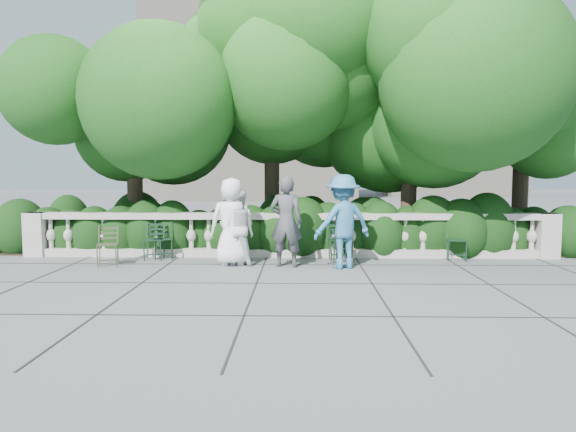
{
  "coord_description": "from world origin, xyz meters",
  "views": [
    {
      "loc": [
        0.25,
        -9.72,
        1.94
      ],
      "look_at": [
        0.0,
        1.0,
        1.0
      ],
      "focal_mm": 32.0,
      "sensor_mm": 36.0,
      "label": 1
    }
  ],
  "objects_px": {
    "chair_d": "(239,260)",
    "person_woman_grey": "(286,222)",
    "chair_c": "(342,261)",
    "chair_e": "(339,261)",
    "person_casual_man": "(237,227)",
    "person_businessman": "(232,222)",
    "chair_weathered": "(107,267)",
    "chair_f": "(457,262)",
    "chair_b": "(153,261)",
    "chair_a": "(164,260)",
    "person_older_blue": "(343,222)"
  },
  "relations": [
    {
      "from": "chair_f",
      "to": "chair_c",
      "type": "bearing_deg",
      "value": -169.17
    },
    {
      "from": "chair_c",
      "to": "chair_f",
      "type": "distance_m",
      "value": 2.48
    },
    {
      "from": "person_casual_man",
      "to": "chair_weathered",
      "type": "bearing_deg",
      "value": 9.98
    },
    {
      "from": "chair_d",
      "to": "chair_f",
      "type": "bearing_deg",
      "value": -23.36
    },
    {
      "from": "chair_c",
      "to": "person_woman_grey",
      "type": "xyz_separation_m",
      "value": [
        -1.19,
        -0.68,
        0.92
      ]
    },
    {
      "from": "person_businessman",
      "to": "chair_a",
      "type": "bearing_deg",
      "value": -28.0
    },
    {
      "from": "chair_a",
      "to": "person_woman_grey",
      "type": "relative_size",
      "value": 0.46
    },
    {
      "from": "chair_b",
      "to": "person_woman_grey",
      "type": "distance_m",
      "value": 3.11
    },
    {
      "from": "chair_weathered",
      "to": "person_businessman",
      "type": "distance_m",
      "value": 2.68
    },
    {
      "from": "person_casual_man",
      "to": "chair_a",
      "type": "bearing_deg",
      "value": -14.07
    },
    {
      "from": "chair_d",
      "to": "person_woman_grey",
      "type": "relative_size",
      "value": 0.46
    },
    {
      "from": "chair_f",
      "to": "person_older_blue",
      "type": "distance_m",
      "value": 2.81
    },
    {
      "from": "chair_b",
      "to": "chair_weathered",
      "type": "height_order",
      "value": "same"
    },
    {
      "from": "person_businessman",
      "to": "chair_d",
      "type": "bearing_deg",
      "value": -108.1
    },
    {
      "from": "person_woman_grey",
      "to": "person_older_blue",
      "type": "bearing_deg",
      "value": -177.3
    },
    {
      "from": "chair_c",
      "to": "chair_weathered",
      "type": "height_order",
      "value": "same"
    },
    {
      "from": "chair_a",
      "to": "person_older_blue",
      "type": "relative_size",
      "value": 0.45
    },
    {
      "from": "chair_a",
      "to": "chair_d",
      "type": "height_order",
      "value": "same"
    },
    {
      "from": "chair_b",
      "to": "person_older_blue",
      "type": "height_order",
      "value": "person_older_blue"
    },
    {
      "from": "person_woman_grey",
      "to": "chair_a",
      "type": "bearing_deg",
      "value": -5.28
    },
    {
      "from": "chair_e",
      "to": "chair_f",
      "type": "height_order",
      "value": "same"
    },
    {
      "from": "person_woman_grey",
      "to": "person_casual_man",
      "type": "bearing_deg",
      "value": -1.33
    },
    {
      "from": "person_businessman",
      "to": "person_casual_man",
      "type": "relative_size",
      "value": 1.15
    },
    {
      "from": "chair_e",
      "to": "person_woman_grey",
      "type": "distance_m",
      "value": 1.58
    },
    {
      "from": "chair_e",
      "to": "chair_weathered",
      "type": "height_order",
      "value": "same"
    },
    {
      "from": "chair_a",
      "to": "person_casual_man",
      "type": "distance_m",
      "value": 1.92
    },
    {
      "from": "chair_d",
      "to": "person_casual_man",
      "type": "distance_m",
      "value": 0.93
    },
    {
      "from": "chair_d",
      "to": "chair_weathered",
      "type": "height_order",
      "value": "same"
    },
    {
      "from": "chair_b",
      "to": "chair_e",
      "type": "xyz_separation_m",
      "value": [
        4.03,
        0.04,
        0.0
      ]
    },
    {
      "from": "person_woman_grey",
      "to": "person_casual_man",
      "type": "xyz_separation_m",
      "value": [
        -1.02,
        0.19,
        -0.14
      ]
    },
    {
      "from": "person_casual_man",
      "to": "chair_e",
      "type": "bearing_deg",
      "value": -165.85
    },
    {
      "from": "chair_b",
      "to": "chair_c",
      "type": "distance_m",
      "value": 4.09
    },
    {
      "from": "chair_c",
      "to": "chair_e",
      "type": "height_order",
      "value": "same"
    },
    {
      "from": "person_businessman",
      "to": "person_woman_grey",
      "type": "distance_m",
      "value": 1.14
    },
    {
      "from": "chair_weathered",
      "to": "person_businessman",
      "type": "xyz_separation_m",
      "value": [
        2.5,
        0.3,
        0.9
      ]
    },
    {
      "from": "chair_a",
      "to": "chair_d",
      "type": "distance_m",
      "value": 1.66
    },
    {
      "from": "chair_weathered",
      "to": "person_casual_man",
      "type": "height_order",
      "value": "person_casual_man"
    },
    {
      "from": "chair_c",
      "to": "chair_weathered",
      "type": "distance_m",
      "value": 4.88
    },
    {
      "from": "chair_a",
      "to": "chair_c",
      "type": "height_order",
      "value": "same"
    },
    {
      "from": "person_woman_grey",
      "to": "person_casual_man",
      "type": "distance_m",
      "value": 1.04
    },
    {
      "from": "chair_b",
      "to": "chair_c",
      "type": "xyz_separation_m",
      "value": [
        4.09,
        0.09,
        0.0
      ]
    },
    {
      "from": "chair_b",
      "to": "chair_f",
      "type": "xyz_separation_m",
      "value": [
        6.57,
        0.08,
        0.0
      ]
    },
    {
      "from": "chair_f",
      "to": "person_businessman",
      "type": "xyz_separation_m",
      "value": [
        -4.79,
        -0.51,
        0.9
      ]
    },
    {
      "from": "chair_weathered",
      "to": "person_businessman",
      "type": "height_order",
      "value": "person_businessman"
    },
    {
      "from": "chair_c",
      "to": "chair_d",
      "type": "bearing_deg",
      "value": 163.87
    },
    {
      "from": "chair_b",
      "to": "chair_d",
      "type": "relative_size",
      "value": 1.0
    },
    {
      "from": "chair_c",
      "to": "person_woman_grey",
      "type": "height_order",
      "value": "person_woman_grey"
    },
    {
      "from": "chair_f",
      "to": "person_woman_grey",
      "type": "distance_m",
      "value": 3.83
    },
    {
      "from": "chair_weathered",
      "to": "person_woman_grey",
      "type": "xyz_separation_m",
      "value": [
        3.63,
        0.15,
        0.92
      ]
    },
    {
      "from": "chair_d",
      "to": "person_businessman",
      "type": "distance_m",
      "value": 1.06
    }
  ]
}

